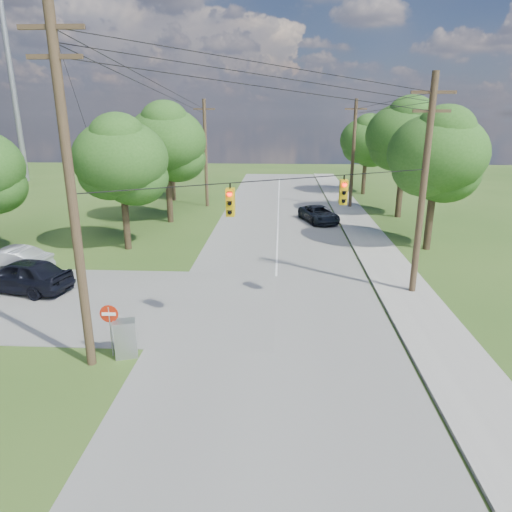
# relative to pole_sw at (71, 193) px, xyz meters

# --- Properties ---
(ground) EXTENTS (140.00, 140.00, 0.00)m
(ground) POSITION_rel_pole_sw_xyz_m (4.60, -0.40, -6.23)
(ground) COLOR #2E4E1A
(ground) RESTS_ON ground
(main_road) EXTENTS (10.00, 100.00, 0.03)m
(main_road) POSITION_rel_pole_sw_xyz_m (6.60, 4.60, -6.21)
(main_road) COLOR gray
(main_road) RESTS_ON ground
(sidewalk_east) EXTENTS (2.60, 100.00, 0.12)m
(sidewalk_east) POSITION_rel_pole_sw_xyz_m (13.30, 4.60, -6.17)
(sidewalk_east) COLOR #A3A199
(sidewalk_east) RESTS_ON ground
(pole_sw) EXTENTS (2.00, 0.32, 12.00)m
(pole_sw) POSITION_rel_pole_sw_xyz_m (0.00, 0.00, 0.00)
(pole_sw) COLOR #4C3B27
(pole_sw) RESTS_ON ground
(pole_ne) EXTENTS (2.00, 0.32, 10.50)m
(pole_ne) POSITION_rel_pole_sw_xyz_m (13.50, 7.60, -0.76)
(pole_ne) COLOR #4C3B27
(pole_ne) RESTS_ON ground
(pole_north_e) EXTENTS (2.00, 0.32, 10.00)m
(pole_north_e) POSITION_rel_pole_sw_xyz_m (13.50, 29.60, -1.10)
(pole_north_e) COLOR #4C3B27
(pole_north_e) RESTS_ON ground
(pole_north_w) EXTENTS (2.00, 0.32, 10.00)m
(pole_north_w) POSITION_rel_pole_sw_xyz_m (-0.40, 29.60, -1.10)
(pole_north_w) COLOR #4C3B27
(pole_north_w) RESTS_ON ground
(power_lines) EXTENTS (13.93, 29.62, 4.93)m
(power_lines) POSITION_rel_pole_sw_xyz_m (6.10, 11.14, 2.93)
(power_lines) COLOR black
(power_lines) RESTS_ON ground
(traffic_signals) EXTENTS (4.91, 3.27, 1.05)m
(traffic_signals) POSITION_rel_pole_sw_xyz_m (7.15, 4.03, -0.73)
(traffic_signals) COLOR gold
(traffic_signals) RESTS_ON ground
(tree_w_near) EXTENTS (6.00, 6.00, 8.40)m
(tree_w_near) POSITION_rel_pole_sw_xyz_m (-3.40, 14.60, -0.30)
(tree_w_near) COLOR #443422
(tree_w_near) RESTS_ON ground
(tree_w_mid) EXTENTS (6.40, 6.40, 9.22)m
(tree_w_mid) POSITION_rel_pole_sw_xyz_m (-2.40, 22.60, 0.35)
(tree_w_mid) COLOR #443422
(tree_w_mid) RESTS_ON ground
(tree_w_far) EXTENTS (6.00, 6.00, 8.73)m
(tree_w_far) POSITION_rel_pole_sw_xyz_m (-4.40, 32.60, 0.02)
(tree_w_far) COLOR #443422
(tree_w_far) RESTS_ON ground
(tree_e_near) EXTENTS (6.20, 6.20, 8.81)m
(tree_e_near) POSITION_rel_pole_sw_xyz_m (16.60, 15.60, 0.02)
(tree_e_near) COLOR #443422
(tree_e_near) RESTS_ON ground
(tree_e_mid) EXTENTS (6.60, 6.60, 9.64)m
(tree_e_mid) POSITION_rel_pole_sw_xyz_m (17.10, 25.60, 0.68)
(tree_e_mid) COLOR #443422
(tree_e_mid) RESTS_ON ground
(tree_e_far) EXTENTS (5.80, 5.80, 8.32)m
(tree_e_far) POSITION_rel_pole_sw_xyz_m (16.10, 37.60, -0.31)
(tree_e_far) COLOR #443422
(tree_e_far) RESTS_ON ground
(car_cross_dark) EXTENTS (5.38, 3.11, 1.72)m
(car_cross_dark) POSITION_rel_pole_sw_xyz_m (-6.20, 6.71, -5.33)
(car_cross_dark) COLOR black
(car_cross_dark) RESTS_ON cross_road
(car_cross_silver) EXTENTS (4.97, 1.98, 1.61)m
(car_cross_silver) POSITION_rel_pole_sw_xyz_m (-8.39, 8.90, -5.39)
(car_cross_silver) COLOR silver
(car_cross_silver) RESTS_ON cross_road
(car_main_north) EXTENTS (3.59, 5.24, 1.33)m
(car_main_north) POSITION_rel_pole_sw_xyz_m (10.00, 23.15, -5.53)
(car_main_north) COLOR black
(car_main_north) RESTS_ON main_road
(control_cabinet) EXTENTS (0.93, 0.79, 1.44)m
(control_cabinet) POSITION_rel_pole_sw_xyz_m (1.10, 0.60, -5.51)
(control_cabinet) COLOR #96989B
(control_cabinet) RESTS_ON ground
(do_not_enter_sign) EXTENTS (0.69, 0.08, 2.06)m
(do_not_enter_sign) POSITION_rel_pole_sw_xyz_m (0.58, 0.60, -4.71)
(do_not_enter_sign) COLOR #96989B
(do_not_enter_sign) RESTS_ON ground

